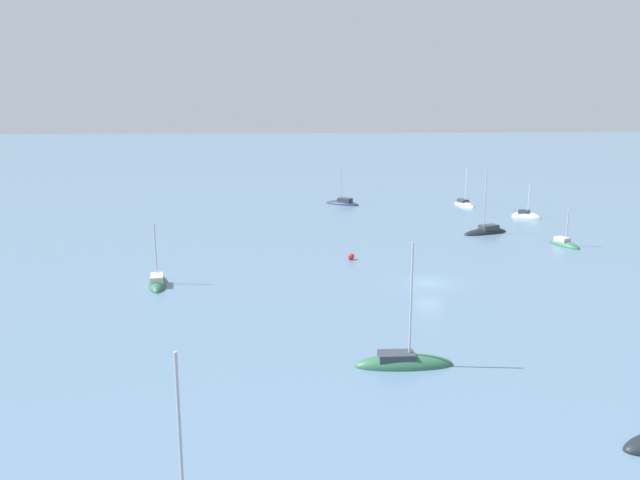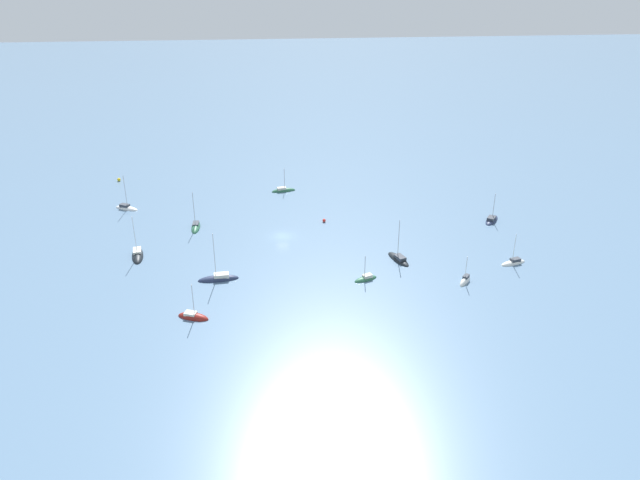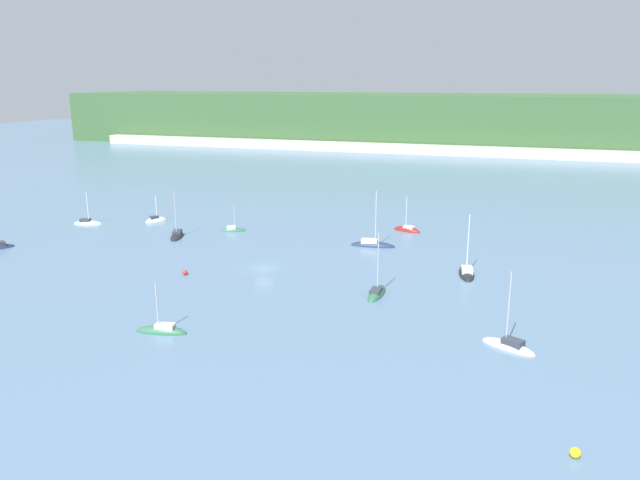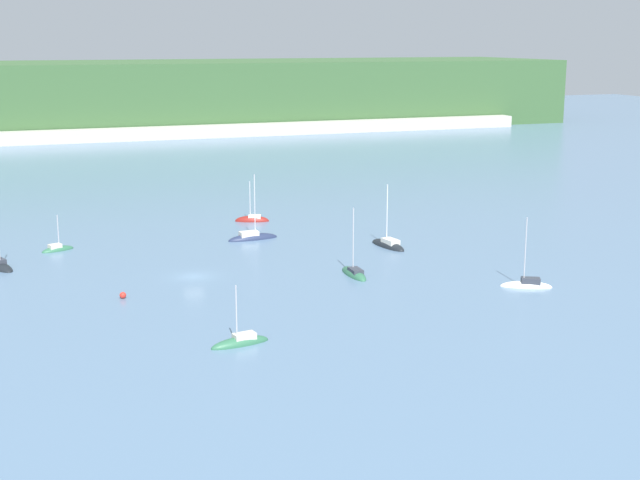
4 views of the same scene
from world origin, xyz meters
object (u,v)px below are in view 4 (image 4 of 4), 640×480
Objects in this scene: sailboat_7 at (527,286)px; sailboat_3 at (252,238)px; sailboat_4 at (252,221)px; sailboat_10 at (240,344)px; sailboat_1 at (58,250)px; sailboat_8 at (388,246)px; sailboat_6 at (354,274)px; mooring_buoy_1 at (123,295)px.

sailboat_3 is at bearing -30.07° from sailboat_7.
sailboat_10 is (-18.02, -59.44, 0.02)m from sailboat_4.
sailboat_1 is 0.76× the size of sailboat_4.
sailboat_8 is at bearing -38.54° from sailboat_3.
sailboat_3 reaches higher than sailboat_6.
sailboat_8 is (46.40, -14.17, 0.01)m from sailboat_1.
sailboat_3 reaches higher than mooring_buoy_1.
sailboat_4 is 0.76× the size of sailboat_8.
sailboat_6 reaches higher than sailboat_10.
sailboat_8 is at bearing -38.75° from sailboat_1.
sailboat_10 is at bearing -95.19° from sailboat_1.
sailboat_6 is at bearing 114.68° from sailboat_4.
sailboat_1 is 0.61× the size of sailboat_6.
sailboat_6 is 17.27m from sailboat_8.
sailboat_7 is at bearing -14.18° from mooring_buoy_1.
sailboat_8 is (13.91, -24.99, 0.03)m from sailboat_4.
sailboat_3 reaches higher than sailboat_4.
sailboat_8 is at bearing -142.53° from sailboat_10.
sailboat_3 is at bearing -26.75° from sailboat_1.
sailboat_3 is at bearing 15.04° from sailboat_6.
mooring_buoy_1 is at bearing -100.50° from sailboat_1.
sailboat_8 is (10.93, 13.38, 0.02)m from sailboat_6.
sailboat_1 is 50.73m from sailboat_10.
sailboat_8 reaches higher than sailboat_7.
sailboat_6 is at bearing -80.06° from sailboat_3.
sailboat_4 is 47.26m from mooring_buoy_1.
sailboat_3 is at bearing 94.66° from sailboat_4.
sailboat_7 is 1.35× the size of sailboat_10.
sailboat_10 is at bearing 135.16° from sailboat_6.
mooring_buoy_1 is at bearing 90.98° from sailboat_6.
sailboat_8 reaches higher than sailboat_6.
sailboat_4 is (3.71, 13.33, -0.04)m from sailboat_3.
sailboat_8 is at bearing -39.17° from sailboat_6.
sailboat_3 is at bearing 47.01° from sailboat_8.
sailboat_6 reaches higher than sailboat_1.
sailboat_8 is at bearing 18.75° from mooring_buoy_1.
sailboat_1 is 0.54× the size of sailboat_3.
sailboat_4 is 38.49m from sailboat_6.
sailboat_1 is 44.92m from sailboat_6.
mooring_buoy_1 is at bearing 99.26° from sailboat_8.
sailboat_3 is 25.92m from sailboat_6.
sailboat_3 is 13.83m from sailboat_4.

